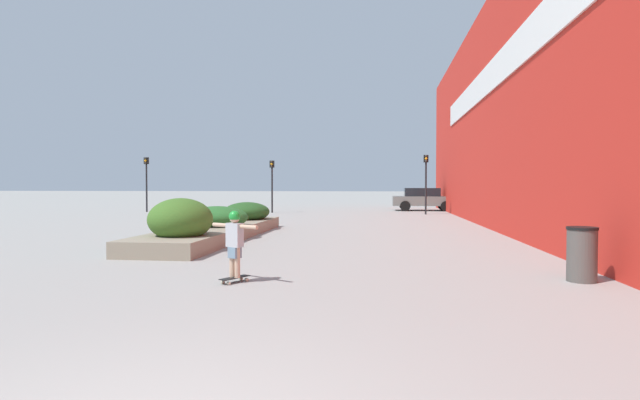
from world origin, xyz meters
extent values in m
cube|color=red|center=(6.27, 16.98, 4.77)|extent=(0.60, 42.17, 9.55)
cube|color=white|center=(5.93, 15.76, 6.10)|extent=(0.06, 26.71, 1.20)
cube|color=gray|center=(-3.80, 13.00, 0.21)|extent=(2.09, 9.98, 0.42)
ellipsoid|color=#3D6623|center=(-3.72, 9.77, 0.85)|extent=(1.71, 1.80, 1.15)
ellipsoid|color=#286028|center=(-3.82, 12.99, 0.70)|extent=(2.09, 2.00, 0.75)
ellipsoid|color=#234C1E|center=(-3.72, 16.35, 0.71)|extent=(1.80, 2.09, 0.78)
cube|color=black|center=(-0.98, 5.68, 0.09)|extent=(0.47, 0.63, 0.01)
cylinder|color=beige|center=(-0.94, 5.91, 0.03)|extent=(0.07, 0.08, 0.06)
cylinder|color=beige|center=(-0.81, 5.83, 0.03)|extent=(0.07, 0.08, 0.06)
cylinder|color=beige|center=(-1.16, 5.53, 0.03)|extent=(0.07, 0.08, 0.06)
cylinder|color=beige|center=(-1.03, 5.45, 0.03)|extent=(0.07, 0.08, 0.06)
cylinder|color=tan|center=(-1.04, 5.71, 0.37)|extent=(0.14, 0.14, 0.55)
cylinder|color=tan|center=(-0.93, 5.65, 0.37)|extent=(0.14, 0.14, 0.55)
cube|color=slate|center=(-0.98, 5.68, 0.55)|extent=(0.25, 0.24, 0.20)
cube|color=#B2B2B7|center=(-0.98, 5.68, 0.87)|extent=(0.35, 0.29, 0.43)
cylinder|color=tan|center=(-1.30, 5.86, 1.03)|extent=(0.39, 0.27, 0.07)
cylinder|color=tan|center=(-0.67, 5.50, 1.03)|extent=(0.39, 0.27, 0.07)
sphere|color=tan|center=(-0.98, 5.68, 1.17)|extent=(0.18, 0.18, 0.18)
sphere|color=green|center=(-0.98, 5.68, 1.20)|extent=(0.21, 0.21, 0.21)
cylinder|color=#514C47|center=(5.31, 6.56, 0.48)|extent=(0.51, 0.51, 0.96)
cylinder|color=black|center=(5.31, 6.56, 0.98)|extent=(0.54, 0.54, 0.05)
cube|color=slate|center=(4.61, 32.58, 0.68)|extent=(4.41, 1.93, 0.66)
cube|color=black|center=(4.43, 32.58, 1.30)|extent=(2.42, 1.69, 0.58)
cylinder|color=black|center=(5.97, 33.50, 0.35)|extent=(0.71, 0.22, 0.71)
cylinder|color=black|center=(5.97, 31.67, 0.35)|extent=(0.71, 0.22, 0.71)
cylinder|color=black|center=(3.24, 33.50, 0.35)|extent=(0.71, 0.22, 0.71)
cylinder|color=black|center=(3.24, 31.67, 0.35)|extent=(0.71, 0.22, 0.71)
cube|color=silver|center=(13.47, 32.36, 0.69)|extent=(4.38, 1.72, 0.74)
cube|color=black|center=(13.65, 32.36, 1.32)|extent=(2.41, 1.52, 0.52)
cylinder|color=black|center=(12.12, 31.54, 0.32)|extent=(0.65, 0.22, 0.65)
cylinder|color=black|center=(12.12, 33.18, 0.32)|extent=(0.65, 0.22, 0.65)
cylinder|color=black|center=(14.83, 31.54, 0.32)|extent=(0.65, 0.22, 0.65)
cylinder|color=black|center=(14.83, 33.18, 0.32)|extent=(0.65, 0.22, 0.65)
cylinder|color=black|center=(-5.43, 28.63, 1.46)|extent=(0.11, 0.11, 2.93)
cube|color=black|center=(-5.43, 28.63, 3.15)|extent=(0.28, 0.20, 0.45)
sphere|color=#2D2823|center=(-5.43, 28.51, 3.30)|extent=(0.15, 0.15, 0.15)
sphere|color=orange|center=(-5.43, 28.51, 3.15)|extent=(0.15, 0.15, 0.15)
sphere|color=#2D2823|center=(-5.43, 28.51, 3.00)|extent=(0.15, 0.15, 0.15)
cylinder|color=black|center=(4.31, 27.95, 1.59)|extent=(0.11, 0.11, 3.18)
cube|color=black|center=(4.31, 27.95, 3.40)|extent=(0.28, 0.20, 0.45)
sphere|color=#2D2823|center=(4.31, 27.83, 3.55)|extent=(0.15, 0.15, 0.15)
sphere|color=orange|center=(4.31, 27.83, 3.40)|extent=(0.15, 0.15, 0.15)
sphere|color=#2D2823|center=(4.31, 27.83, 3.25)|extent=(0.15, 0.15, 0.15)
cylinder|color=black|center=(-13.98, 28.56, 1.60)|extent=(0.11, 0.11, 3.20)
cube|color=black|center=(-13.98, 28.56, 3.42)|extent=(0.28, 0.20, 0.45)
sphere|color=#2D2823|center=(-13.98, 28.44, 3.57)|extent=(0.15, 0.15, 0.15)
sphere|color=orange|center=(-13.98, 28.44, 3.42)|extent=(0.15, 0.15, 0.15)
sphere|color=#2D2823|center=(-13.98, 28.44, 3.27)|extent=(0.15, 0.15, 0.15)
camera|label=1|loc=(1.67, -3.06, 1.76)|focal=28.00mm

